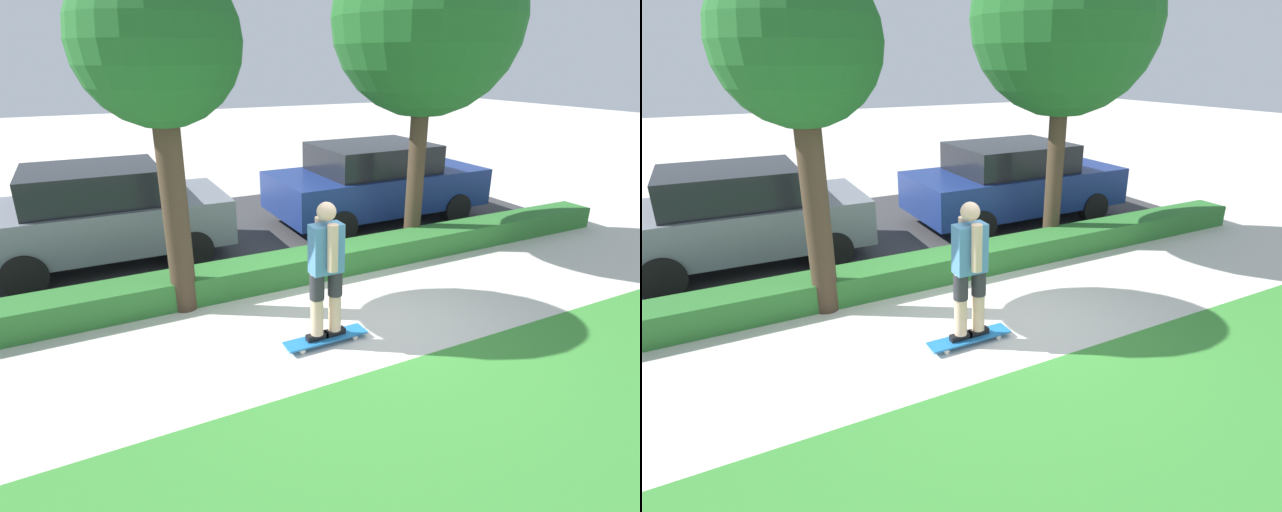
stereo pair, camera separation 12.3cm
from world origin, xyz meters
TOP-DOWN VIEW (x-y plane):
  - ground_plane at (0.00, 0.00)m, footprint 60.00×60.00m
  - grass_lawn_strip at (0.00, -3.00)m, footprint 12.17×4.00m
  - street_asphalt at (0.00, 4.20)m, footprint 12.17×5.00m
  - hedge_row at (0.00, 1.60)m, footprint 12.17×0.60m
  - skateboard at (-0.59, -0.25)m, footprint 1.01×0.24m
  - skater_person at (-0.59, -0.25)m, footprint 0.49×0.42m
  - tree_near at (-1.86, 1.39)m, footprint 1.90×1.90m
  - tree_mid at (2.29, 1.99)m, footprint 2.94×2.94m
  - parked_car_front at (-2.61, 3.65)m, footprint 3.84×1.96m
  - parked_car_middle at (2.56, 3.65)m, footprint 4.32×2.07m

SIDE VIEW (x-z plane):
  - ground_plane at x=0.00m, z-range 0.00..0.00m
  - street_asphalt at x=0.00m, z-range 0.00..0.01m
  - grass_lawn_strip at x=0.00m, z-range 0.00..0.01m
  - skateboard at x=-0.59m, z-range 0.03..0.11m
  - hedge_row at x=0.00m, z-range 0.00..0.39m
  - parked_car_front at x=-2.61m, z-range 0.02..1.59m
  - parked_car_middle at x=2.56m, z-range 0.02..1.60m
  - skater_person at x=-0.59m, z-range 0.13..1.77m
  - tree_near at x=-1.86m, z-range 1.10..5.36m
  - tree_mid at x=2.29m, z-range 1.10..6.27m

